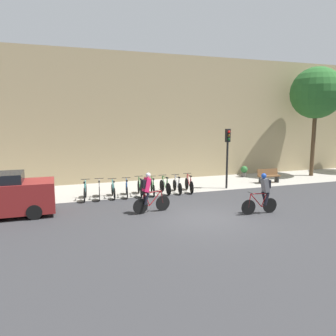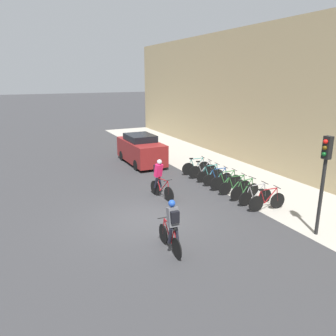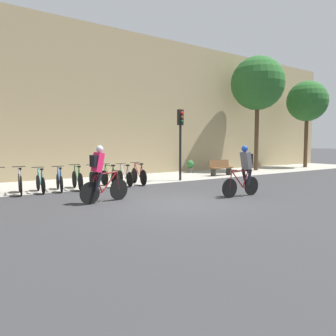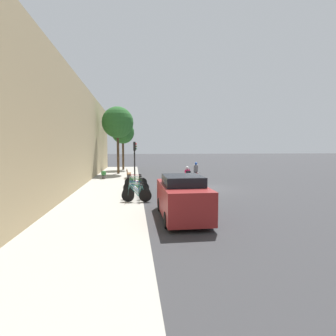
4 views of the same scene
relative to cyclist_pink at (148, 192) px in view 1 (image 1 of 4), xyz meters
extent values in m
plane|color=#333335|center=(1.97, -1.51, -0.95)|extent=(200.00, 200.00, 0.00)
cube|color=#A39E93|center=(1.97, 5.24, -0.94)|extent=(44.00, 4.50, 0.01)
cube|color=tan|center=(1.97, 7.79, 3.17)|extent=(44.00, 0.60, 8.24)
cylinder|color=black|center=(0.71, 0.13, -0.60)|extent=(0.68, 0.16, 0.69)
cylinder|color=black|center=(-0.36, -0.07, -0.60)|extent=(0.68, 0.16, 0.69)
cylinder|color=maroon|center=(0.35, 0.06, -0.32)|extent=(0.59, 0.15, 0.62)
cylinder|color=maroon|center=(-0.05, -0.01, -0.33)|extent=(0.28, 0.09, 0.58)
cylinder|color=maroon|center=(0.23, 0.04, -0.04)|extent=(0.80, 0.19, 0.07)
cylinder|color=maroon|center=(-0.15, -0.03, -0.61)|extent=(0.44, 0.11, 0.05)
cylinder|color=maroon|center=(-0.26, -0.05, -0.33)|extent=(0.23, 0.07, 0.56)
cylinder|color=maroon|center=(0.67, 0.12, -0.31)|extent=(0.13, 0.06, 0.59)
cylinder|color=black|center=(0.63, 0.12, 0.02)|extent=(0.11, 0.46, 0.03)
cube|color=black|center=(-0.17, -0.03, -0.01)|extent=(0.21, 0.12, 0.06)
cube|color=#EA1E56|center=(-0.07, -0.01, 0.32)|extent=(0.37, 0.37, 0.63)
sphere|color=silver|center=(0.01, 0.00, 0.73)|extent=(0.26, 0.26, 0.22)
cylinder|color=black|center=(-0.10, -0.13, -0.26)|extent=(0.29, 0.16, 0.56)
cylinder|color=black|center=(-0.14, 0.09, -0.26)|extent=(0.26, 0.15, 0.56)
cube|color=black|center=(-0.21, -0.04, 0.37)|extent=(0.18, 0.28, 0.36)
cylinder|color=black|center=(3.96, -1.67, -0.61)|extent=(0.66, 0.06, 0.66)
cylinder|color=black|center=(5.01, -1.72, -0.61)|extent=(0.66, 0.06, 0.66)
cylinder|color=maroon|center=(4.32, -1.69, -0.33)|extent=(0.58, 0.06, 0.62)
cylinder|color=maroon|center=(4.71, -1.70, -0.35)|extent=(0.27, 0.05, 0.58)
cylinder|color=maroon|center=(4.43, -1.69, -0.05)|extent=(0.78, 0.07, 0.07)
cylinder|color=maroon|center=(4.80, -1.71, -0.62)|extent=(0.42, 0.05, 0.05)
cylinder|color=maroon|center=(4.91, -1.71, -0.34)|extent=(0.22, 0.04, 0.56)
cylinder|color=maroon|center=(4.00, -1.68, -0.32)|extent=(0.12, 0.04, 0.59)
cylinder|color=black|center=(4.04, -1.68, 0.01)|extent=(0.05, 0.46, 0.03)
cube|color=black|center=(4.82, -1.71, -0.02)|extent=(0.20, 0.09, 0.06)
cube|color=#5B5B60|center=(4.72, -1.71, 0.31)|extent=(0.33, 0.33, 0.63)
sphere|color=#1E47AD|center=(4.64, -1.70, 0.72)|extent=(0.23, 0.23, 0.22)
cylinder|color=black|center=(4.77, -1.60, -0.27)|extent=(0.28, 0.12, 0.56)
cylinder|color=black|center=(4.77, -1.82, -0.27)|extent=(0.24, 0.12, 0.56)
cube|color=black|center=(4.86, -1.71, 0.36)|extent=(0.15, 0.27, 0.36)
cylinder|color=black|center=(-2.30, 3.83, -0.59)|extent=(0.15, 0.71, 0.71)
cylinder|color=black|center=(-2.45, 2.88, -0.59)|extent=(0.15, 0.71, 0.71)
cylinder|color=teal|center=(-2.35, 3.51, -0.31)|extent=(0.12, 0.53, 0.62)
cylinder|color=teal|center=(-2.40, 3.15, -0.32)|extent=(0.08, 0.25, 0.58)
cylinder|color=teal|center=(-2.36, 3.40, -0.02)|extent=(0.15, 0.71, 0.07)
cylinder|color=teal|center=(-2.42, 3.07, -0.60)|extent=(0.09, 0.39, 0.05)
cylinder|color=teal|center=(-2.43, 2.96, -0.31)|extent=(0.06, 0.21, 0.56)
cylinder|color=teal|center=(-2.30, 3.79, -0.30)|extent=(0.05, 0.12, 0.58)
cylinder|color=black|center=(-2.31, 3.75, 0.03)|extent=(0.46, 0.10, 0.03)
cube|color=black|center=(-2.42, 3.05, 0.00)|extent=(0.11, 0.21, 0.06)
cylinder|color=black|center=(-1.60, 3.82, -0.59)|extent=(0.13, 0.71, 0.71)
cylinder|color=black|center=(-1.72, 2.88, -0.59)|extent=(0.13, 0.71, 0.71)
cylinder|color=#99999E|center=(-1.64, 3.50, -0.31)|extent=(0.11, 0.53, 0.62)
cylinder|color=#99999E|center=(-1.69, 3.15, -0.32)|extent=(0.07, 0.25, 0.58)
cylinder|color=#99999E|center=(-1.65, 3.40, -0.02)|extent=(0.13, 0.70, 0.07)
cylinder|color=#99999E|center=(-1.70, 3.07, -0.60)|extent=(0.08, 0.38, 0.05)
cylinder|color=#99999E|center=(-1.71, 2.97, -0.31)|extent=(0.06, 0.20, 0.56)
cylinder|color=#99999E|center=(-1.60, 3.79, -0.30)|extent=(0.05, 0.12, 0.58)
cylinder|color=black|center=(-1.61, 3.75, 0.03)|extent=(0.46, 0.09, 0.03)
cube|color=black|center=(-1.70, 3.05, 0.00)|extent=(0.11, 0.21, 0.06)
cylinder|color=black|center=(-0.92, 3.83, -0.64)|extent=(0.07, 0.61, 0.61)
cylinder|color=black|center=(-0.97, 2.87, -0.64)|extent=(0.07, 0.61, 0.61)
cylinder|color=teal|center=(-0.94, 3.51, -0.36)|extent=(0.07, 0.53, 0.62)
cylinder|color=teal|center=(-0.96, 3.15, -0.37)|extent=(0.05, 0.25, 0.58)
cylinder|color=teal|center=(-0.94, 3.40, -0.07)|extent=(0.08, 0.71, 0.07)
cylinder|color=teal|center=(-0.96, 3.06, -0.65)|extent=(0.05, 0.39, 0.05)
cylinder|color=teal|center=(-0.97, 2.96, -0.36)|extent=(0.04, 0.20, 0.56)
cylinder|color=teal|center=(-0.92, 3.79, -0.35)|extent=(0.04, 0.11, 0.58)
cylinder|color=black|center=(-0.93, 3.75, -0.02)|extent=(0.46, 0.05, 0.03)
cube|color=black|center=(-0.96, 3.04, -0.05)|extent=(0.09, 0.20, 0.06)
cylinder|color=black|center=(-0.16, 3.84, -0.63)|extent=(0.13, 0.62, 0.62)
cylinder|color=black|center=(-0.31, 2.87, -0.63)|extent=(0.13, 0.62, 0.62)
cylinder|color=#1E478C|center=(-0.21, 3.51, -0.35)|extent=(0.12, 0.54, 0.62)
cylinder|color=#1E478C|center=(-0.27, 3.15, -0.37)|extent=(0.08, 0.26, 0.58)
cylinder|color=#1E478C|center=(-0.23, 3.40, -0.07)|extent=(0.15, 0.73, 0.07)
cylinder|color=#1E478C|center=(-0.28, 3.06, -0.64)|extent=(0.09, 0.39, 0.05)
cylinder|color=#1E478C|center=(-0.30, 2.95, -0.36)|extent=(0.06, 0.21, 0.56)
cylinder|color=#1E478C|center=(-0.16, 3.80, -0.34)|extent=(0.05, 0.12, 0.58)
cylinder|color=black|center=(-0.17, 3.76, -0.01)|extent=(0.46, 0.10, 0.03)
cube|color=black|center=(-0.28, 3.04, -0.04)|extent=(0.11, 0.21, 0.06)
cylinder|color=black|center=(0.53, 3.86, -0.60)|extent=(0.11, 0.70, 0.70)
cylinder|color=black|center=(0.42, 2.84, -0.60)|extent=(0.11, 0.70, 0.70)
cylinder|color=#2D6B33|center=(0.50, 3.51, -0.31)|extent=(0.10, 0.56, 0.62)
cylinder|color=#2D6B33|center=(0.46, 3.14, -0.33)|extent=(0.07, 0.27, 0.58)
cylinder|color=#2D6B33|center=(0.48, 3.40, -0.03)|extent=(0.12, 0.76, 0.07)
cylinder|color=#2D6B33|center=(0.45, 3.05, -0.60)|extent=(0.08, 0.41, 0.05)
cylinder|color=#2D6B33|center=(0.43, 2.93, -0.32)|extent=(0.05, 0.22, 0.56)
cylinder|color=#2D6B33|center=(0.53, 3.82, -0.31)|extent=(0.05, 0.12, 0.59)
cylinder|color=black|center=(0.52, 3.78, 0.02)|extent=(0.46, 0.08, 0.03)
cube|color=black|center=(0.44, 3.03, -0.01)|extent=(0.10, 0.21, 0.06)
cylinder|color=black|center=(1.27, 3.86, -0.63)|extent=(0.13, 0.62, 0.63)
cylinder|color=black|center=(1.11, 2.84, -0.63)|extent=(0.13, 0.62, 0.63)
cylinder|color=#2D6B33|center=(1.22, 3.51, -0.35)|extent=(0.13, 0.57, 0.62)
cylinder|color=#2D6B33|center=(1.16, 3.14, -0.36)|extent=(0.08, 0.27, 0.58)
cylinder|color=#2D6B33|center=(1.20, 3.40, -0.07)|extent=(0.16, 0.76, 0.07)
cylinder|color=#2D6B33|center=(1.14, 3.05, -0.64)|extent=(0.10, 0.41, 0.05)
cylinder|color=#2D6B33|center=(1.12, 2.93, -0.36)|extent=(0.07, 0.22, 0.56)
cylinder|color=#2D6B33|center=(1.27, 3.82, -0.34)|extent=(0.05, 0.12, 0.59)
cylinder|color=black|center=(1.26, 3.78, -0.01)|extent=(0.46, 0.10, 0.03)
cube|color=black|center=(1.14, 3.03, -0.04)|extent=(0.11, 0.21, 0.06)
cylinder|color=black|center=(1.88, 3.83, -0.61)|extent=(0.07, 0.67, 0.66)
cylinder|color=black|center=(1.93, 2.87, -0.61)|extent=(0.07, 0.67, 0.66)
cylinder|color=#2D6B33|center=(1.90, 3.51, -0.33)|extent=(0.07, 0.53, 0.62)
cylinder|color=#2D6B33|center=(1.92, 3.15, -0.35)|extent=(0.05, 0.25, 0.58)
cylinder|color=#2D6B33|center=(1.90, 3.40, -0.05)|extent=(0.08, 0.71, 0.07)
cylinder|color=#2D6B33|center=(1.92, 3.06, -0.62)|extent=(0.05, 0.39, 0.05)
cylinder|color=#2D6B33|center=(1.93, 2.96, -0.34)|extent=(0.04, 0.20, 0.56)
cylinder|color=#2D6B33|center=(1.88, 3.79, -0.32)|extent=(0.04, 0.11, 0.58)
cylinder|color=black|center=(1.88, 3.75, 0.01)|extent=(0.46, 0.05, 0.03)
cube|color=black|center=(1.92, 3.05, -0.02)|extent=(0.09, 0.20, 0.06)
cylinder|color=black|center=(2.65, 3.87, -0.63)|extent=(0.08, 0.63, 0.63)
cylinder|color=black|center=(2.58, 2.83, -0.63)|extent=(0.08, 0.63, 0.63)
cylinder|color=#99999E|center=(2.63, 3.52, -0.35)|extent=(0.08, 0.58, 0.62)
cylinder|color=#99999E|center=(2.60, 3.13, -0.36)|extent=(0.06, 0.27, 0.58)
cylinder|color=#99999E|center=(2.62, 3.40, -0.07)|extent=(0.09, 0.78, 0.07)
cylinder|color=#99999E|center=(2.60, 3.04, -0.64)|extent=(0.06, 0.42, 0.05)
cylinder|color=#99999E|center=(2.59, 2.92, -0.36)|extent=(0.05, 0.22, 0.56)
cylinder|color=#99999E|center=(2.65, 3.83, -0.34)|extent=(0.04, 0.12, 0.59)
cylinder|color=black|center=(2.65, 3.79, -0.01)|extent=(0.46, 0.06, 0.03)
cube|color=black|center=(2.60, 3.02, -0.04)|extent=(0.09, 0.20, 0.06)
cylinder|color=black|center=(3.39, 3.87, -0.60)|extent=(0.12, 0.69, 0.69)
cylinder|color=black|center=(3.27, 2.84, -0.60)|extent=(0.12, 0.69, 0.69)
cylinder|color=maroon|center=(3.35, 3.52, -0.32)|extent=(0.11, 0.57, 0.62)
cylinder|color=maroon|center=(3.30, 3.14, -0.33)|extent=(0.07, 0.27, 0.58)
cylinder|color=maroon|center=(3.34, 3.40, -0.04)|extent=(0.13, 0.77, 0.07)
cylinder|color=maroon|center=(3.29, 3.04, -0.61)|extent=(0.08, 0.42, 0.05)
cylinder|color=maroon|center=(3.28, 2.93, -0.33)|extent=(0.06, 0.22, 0.56)
cylinder|color=maroon|center=(3.39, 3.83, -0.31)|extent=(0.05, 0.12, 0.59)
cylinder|color=black|center=(3.38, 3.78, 0.02)|extent=(0.46, 0.08, 0.03)
cube|color=black|center=(3.29, 3.02, -0.01)|extent=(0.10, 0.21, 0.06)
cylinder|color=black|center=(5.75, 3.43, 0.80)|extent=(0.12, 0.12, 3.49)
cube|color=black|center=(5.75, 3.43, 2.17)|extent=(0.26, 0.20, 0.76)
sphere|color=red|center=(5.75, 3.30, 2.38)|extent=(0.15, 0.15, 0.15)
sphere|color=#4C380A|center=(5.75, 3.30, 2.17)|extent=(0.15, 0.15, 0.15)
sphere|color=#0C4719|center=(5.75, 3.30, 1.96)|extent=(0.15, 0.15, 0.15)
cube|color=brown|center=(9.12, 3.99, -0.50)|extent=(1.51, 0.40, 0.08)
cube|color=brown|center=(9.12, 4.17, -0.26)|extent=(1.51, 0.12, 0.40)
cube|color=#2D2D2D|center=(8.52, 3.99, -0.72)|extent=(0.08, 0.36, 0.45)
cube|color=#2D2D2D|center=(9.73, 3.99, -0.72)|extent=(0.08, 0.36, 0.45)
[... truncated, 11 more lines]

